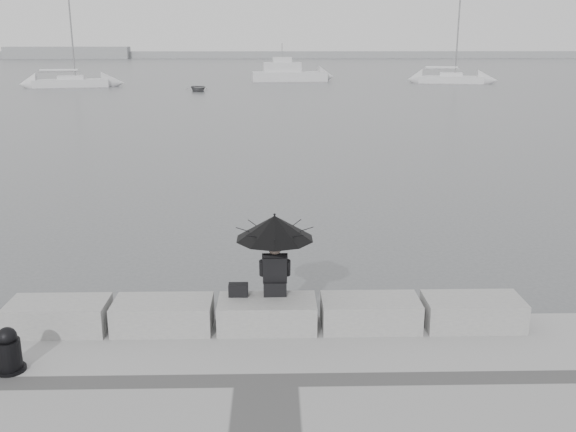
{
  "coord_description": "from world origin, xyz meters",
  "views": [
    {
      "loc": [
        0.12,
        -10.15,
        5.14
      ],
      "look_at": [
        0.42,
        3.0,
        1.46
      ],
      "focal_mm": 40.0,
      "sensor_mm": 36.0,
      "label": 1
    }
  ],
  "objects_px": {
    "dinghy": "(198,88)",
    "seated_person": "(275,235)",
    "mooring_bollard": "(9,353)",
    "sailboat_right": "(451,78)",
    "motor_cruiser": "(290,74)",
    "sailboat_left": "(71,82)"
  },
  "relations": [
    {
      "from": "mooring_bollard",
      "to": "sailboat_right",
      "type": "relative_size",
      "value": 0.05
    },
    {
      "from": "seated_person",
      "to": "sailboat_right",
      "type": "distance_m",
      "value": 67.85
    },
    {
      "from": "mooring_bollard",
      "to": "sailboat_left",
      "type": "xyz_separation_m",
      "value": [
        -17.6,
        61.3,
        -0.26
      ]
    },
    {
      "from": "sailboat_left",
      "to": "motor_cruiser",
      "type": "distance_m",
      "value": 24.96
    },
    {
      "from": "mooring_bollard",
      "to": "motor_cruiser",
      "type": "distance_m",
      "value": 70.28
    },
    {
      "from": "mooring_bollard",
      "to": "sailboat_right",
      "type": "distance_m",
      "value": 70.59
    },
    {
      "from": "mooring_bollard",
      "to": "motor_cruiser",
      "type": "relative_size",
      "value": 0.08
    },
    {
      "from": "mooring_bollard",
      "to": "sailboat_left",
      "type": "bearing_deg",
      "value": 106.02
    },
    {
      "from": "sailboat_left",
      "to": "motor_cruiser",
      "type": "xyz_separation_m",
      "value": [
        23.38,
        8.74,
        0.37
      ]
    },
    {
      "from": "sailboat_right",
      "to": "motor_cruiser",
      "type": "height_order",
      "value": "sailboat_right"
    },
    {
      "from": "seated_person",
      "to": "sailboat_left",
      "type": "height_order",
      "value": "sailboat_left"
    },
    {
      "from": "sailboat_left",
      "to": "dinghy",
      "type": "distance_m",
      "value": 15.01
    },
    {
      "from": "seated_person",
      "to": "mooring_bollard",
      "type": "height_order",
      "value": "seated_person"
    },
    {
      "from": "motor_cruiser",
      "to": "dinghy",
      "type": "distance_m",
      "value": 16.98
    },
    {
      "from": "mooring_bollard",
      "to": "dinghy",
      "type": "height_order",
      "value": "mooring_bollard"
    },
    {
      "from": "sailboat_right",
      "to": "sailboat_left",
      "type": "bearing_deg",
      "value": -159.93
    },
    {
      "from": "dinghy",
      "to": "seated_person",
      "type": "bearing_deg",
      "value": -95.59
    },
    {
      "from": "sailboat_right",
      "to": "mooring_bollard",
      "type": "bearing_deg",
      "value": -96.82
    },
    {
      "from": "dinghy",
      "to": "mooring_bollard",
      "type": "bearing_deg",
      "value": -99.68
    },
    {
      "from": "sailboat_right",
      "to": "dinghy",
      "type": "distance_m",
      "value": 29.71
    },
    {
      "from": "seated_person",
      "to": "dinghy",
      "type": "height_order",
      "value": "seated_person"
    },
    {
      "from": "motor_cruiser",
      "to": "dinghy",
      "type": "relative_size",
      "value": 2.8
    }
  ]
}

